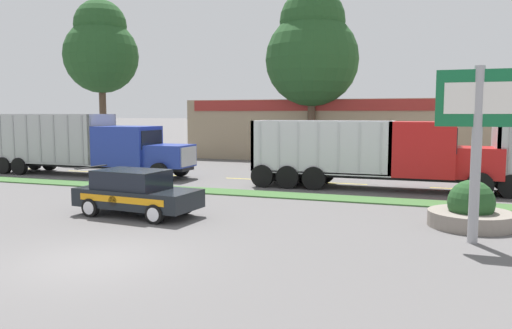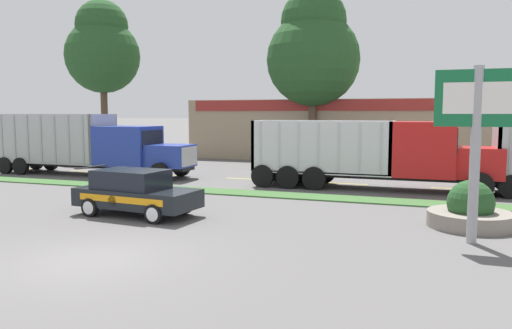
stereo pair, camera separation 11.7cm
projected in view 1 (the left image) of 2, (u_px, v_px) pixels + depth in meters
ground_plane at (94, 260)px, 12.34m from camera, size 600.00×600.00×0.00m
grass_verge at (246, 193)px, 22.50m from camera, size 120.00×1.52×0.06m
centre_line_1 at (16, 168)px, 32.88m from camera, size 2.40×0.14×0.01m
centre_line_2 at (84, 171)px, 31.11m from camera, size 2.40×0.14×0.01m
centre_line_3 at (160, 175)px, 29.33m from camera, size 2.40×0.14×0.01m
centre_line_4 at (246, 179)px, 27.56m from camera, size 2.40×0.14×0.01m
centre_line_5 at (344, 183)px, 25.79m from camera, size 2.40×0.14×0.01m
centre_line_6 at (456, 189)px, 24.01m from camera, size 2.40×0.14×0.01m
dump_truck_lead at (108, 149)px, 28.70m from camera, size 12.33×2.76×3.57m
dump_truck_mid at (394, 156)px, 23.45m from camera, size 11.44×2.72×3.28m
rally_car at (136, 192)px, 17.70m from camera, size 4.58×2.31×1.66m
store_sign_post at (478, 121)px, 13.68m from camera, size 2.23×0.28×4.92m
stone_planter at (471, 211)px, 15.94m from camera, size 2.64×2.64×1.51m
traffic_cone at (141, 197)px, 19.67m from camera, size 0.48×0.48×0.68m
store_building_backdrop at (370, 129)px, 41.28m from camera, size 27.62×12.10×4.65m
tree_behind_left at (101, 49)px, 38.75m from camera, size 5.74×5.74×12.36m
tree_behind_centre at (312, 50)px, 35.92m from camera, size 6.74×6.74×12.53m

